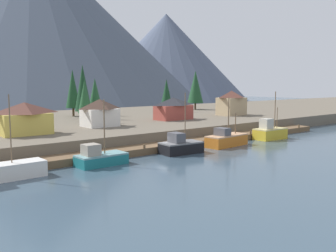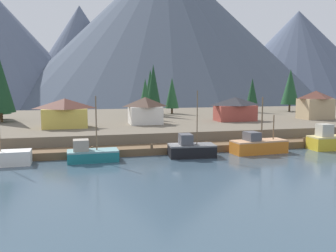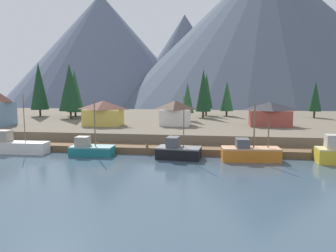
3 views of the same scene
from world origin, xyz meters
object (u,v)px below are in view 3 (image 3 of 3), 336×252
object	(u,v)px
house_white	(175,113)
fishing_boat_white	(17,146)
conifer_mid_right	(315,96)
house_red	(270,114)
fishing_boat_black	(178,151)
conifer_far_left	(188,98)
conifer_back_right	(70,87)
conifer_far_right	(203,90)
house_yellow	(103,113)
conifer_near_left	(39,86)
conifer_back_left	(75,91)
conifer_centre	(206,91)
fishing_boat_teal	(91,149)
conifer_near_right	(227,96)
fishing_boat_orange	(250,153)

from	to	relation	value
house_white	fishing_boat_white	bearing A→B (deg)	-140.39
conifer_mid_right	house_red	bearing A→B (deg)	-125.36
fishing_boat_black	conifer_far_left	bearing A→B (deg)	97.53
house_red	conifer_back_right	size ratio (longest dim) A/B	0.63
house_white	conifer_back_right	bearing A→B (deg)	159.88
conifer_far_right	conifer_back_right	bearing A→B (deg)	-168.06
house_yellow	conifer_near_left	distance (m)	28.52
conifer_back_left	conifer_far_left	world-z (taller)	conifer_back_left
conifer_back_left	conifer_centre	distance (m)	34.02
fishing_boat_teal	conifer_near_right	world-z (taller)	conifer_near_right
conifer_mid_right	conifer_far_left	world-z (taller)	conifer_mid_right
conifer_near_left	conifer_near_right	bearing A→B (deg)	8.82
conifer_near_left	fishing_boat_orange	bearing A→B (deg)	-33.91
conifer_near_left	house_white	bearing A→B (deg)	-21.25
conifer_near_right	conifer_centre	size ratio (longest dim) A/B	0.82
fishing_boat_black	conifer_back_left	distance (m)	47.08
conifer_mid_right	fishing_boat_black	bearing A→B (deg)	-126.63
fishing_boat_black	conifer_back_left	xyz separation A→B (m)	(-30.56, 34.93, 7.92)
house_red	house_yellow	xyz separation A→B (m)	(-32.66, -3.63, 0.08)
conifer_centre	house_red	bearing A→B (deg)	-58.50
fishing_boat_orange	conifer_back_right	bearing A→B (deg)	138.92
conifer_far_right	conifer_mid_right	bearing A→B (deg)	8.66
conifer_near_left	conifer_far_left	xyz separation A→B (m)	(38.41, -5.26, -2.65)
conifer_mid_right	conifer_back_left	bearing A→B (deg)	-175.63
house_yellow	conifer_mid_right	xyz separation A→B (m)	(46.20, 22.71, 2.72)
house_red	conifer_near_right	size ratio (longest dim) A/B	0.90
conifer_back_right	conifer_far_right	size ratio (longest dim) A/B	1.10
conifer_centre	fishing_boat_teal	bearing A→B (deg)	-111.10
fishing_boat_teal	conifer_back_left	xyz separation A→B (m)	(-17.37, 34.60, 8.05)
conifer_near_right	conifer_centre	world-z (taller)	conifer_centre
house_yellow	conifer_centre	world-z (taller)	conifer_centre
fishing_boat_black	conifer_near_left	size ratio (longest dim) A/B	0.65
fishing_boat_black	house_white	bearing A→B (deg)	103.49
house_white	fishing_boat_teal	bearing A→B (deg)	-119.20
conifer_far_left	conifer_centre	bearing A→B (deg)	74.38
conifer_near_right	fishing_boat_black	bearing A→B (deg)	-101.22
fishing_boat_black	conifer_back_right	xyz separation A→B (m)	(-29.05, 28.76, 8.87)
conifer_mid_right	house_yellow	bearing A→B (deg)	-153.82
conifer_back_right	conifer_far_left	distance (m)	28.14
conifer_mid_right	conifer_near_left	bearing A→B (deg)	-174.91
fishing_boat_white	conifer_back_left	size ratio (longest dim) A/B	0.77
conifer_back_right	conifer_far_left	world-z (taller)	conifer_back_right
house_white	conifer_near_left	size ratio (longest dim) A/B	0.45
fishing_boat_teal	house_yellow	distance (m)	17.34
house_yellow	conifer_back_left	xyz separation A→B (m)	(-13.73, 18.13, 3.99)
house_yellow	conifer_far_left	bearing A→B (deg)	35.63
conifer_mid_right	conifer_back_left	distance (m)	60.12
house_white	conifer_far_left	world-z (taller)	conifer_far_left
house_yellow	conifer_far_left	distance (m)	19.63
house_red	conifer_far_right	size ratio (longest dim) A/B	0.69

